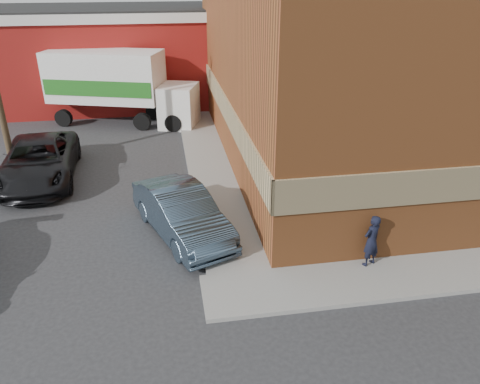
{
  "coord_description": "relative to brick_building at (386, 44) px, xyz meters",
  "views": [
    {
      "loc": [
        -1.16,
        -10.45,
        7.61
      ],
      "look_at": [
        0.97,
        2.09,
        1.52
      ],
      "focal_mm": 35.0,
      "sensor_mm": 36.0,
      "label": 1
    }
  ],
  "objects": [
    {
      "name": "box_truck",
      "position": [
        -11.79,
        5.87,
        -2.49
      ],
      "size": [
        8.02,
        4.56,
        3.8
      ],
      "rotation": [
        0.0,
        0.0,
        -0.32
      ],
      "color": "white",
      "rests_on": "ground"
    },
    {
      "name": "man",
      "position": [
        -4.27,
        -9.25,
        -3.8
      ],
      "size": [
        0.66,
        0.57,
        1.53
      ],
      "primitive_type": "imported",
      "rotation": [
        0.0,
        0.0,
        3.57
      ],
      "color": "black",
      "rests_on": "sidewalk_south"
    },
    {
      "name": "brick_building",
      "position": [
        0.0,
        0.0,
        0.0
      ],
      "size": [
        14.25,
        18.25,
        9.36
      ],
      "color": "brown",
      "rests_on": "ground"
    },
    {
      "name": "sidewalk_west",
      "position": [
        -7.9,
        0.0,
        -4.62
      ],
      "size": [
        1.8,
        18.0,
        0.12
      ],
      "primitive_type": "cube",
      "color": "gray",
      "rests_on": "ground"
    },
    {
      "name": "sedan",
      "position": [
        -9.3,
        -6.55,
        -3.91
      ],
      "size": [
        3.19,
        4.94,
        1.54
      ],
      "primitive_type": "imported",
      "rotation": [
        0.0,
        0.0,
        0.37
      ],
      "color": "#314152",
      "rests_on": "ground"
    },
    {
      "name": "ground",
      "position": [
        -8.5,
        -9.0,
        -4.68
      ],
      "size": [
        90.0,
        90.0,
        0.0
      ],
      "primitive_type": "plane",
      "color": "#28282B",
      "rests_on": "ground"
    },
    {
      "name": "warehouse",
      "position": [
        -14.5,
        11.0,
        -1.87
      ],
      "size": [
        16.3,
        8.3,
        5.6
      ],
      "color": "maroon",
      "rests_on": "ground"
    },
    {
      "name": "suv_a",
      "position": [
        -14.58,
        -1.34,
        -3.88
      ],
      "size": [
        2.99,
        5.93,
        1.61
      ],
      "primitive_type": "imported",
      "rotation": [
        0.0,
        0.0,
        0.06
      ],
      "color": "black",
      "rests_on": "ground"
    }
  ]
}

